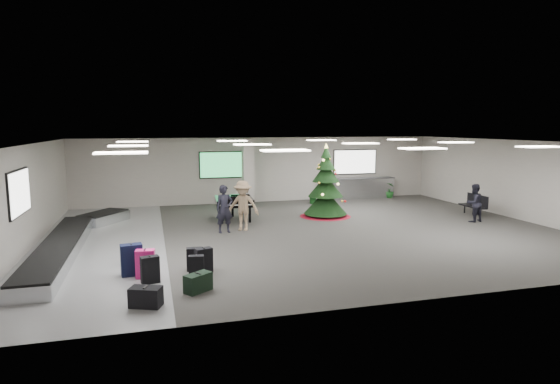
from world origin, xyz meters
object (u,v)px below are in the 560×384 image
object	(u,v)px
pink_suitcase	(145,264)
service_counter	(357,188)
bench	(475,204)
potted_plant_left	(314,194)
christmas_tree	(326,192)
baggage_carousel	(71,241)
traveler_a	(224,209)
traveler_bench	(474,203)
grand_piano	(234,201)
traveler_b	(243,206)
potted_plant_right	(389,190)

from	to	relation	value
pink_suitcase	service_counter	bearing A→B (deg)	52.89
bench	potted_plant_left	xyz separation A→B (m)	(-5.58, 4.66, -0.04)
christmas_tree	baggage_carousel	bearing A→B (deg)	-164.61
christmas_tree	bench	world-z (taller)	christmas_tree
pink_suitcase	traveler_a	distance (m)	5.23
service_counter	traveler_bench	bearing A→B (deg)	-74.44
grand_piano	traveler_bench	distance (m)	9.51
traveler_a	traveler_bench	bearing A→B (deg)	-11.94
grand_piano	traveler_b	xyz separation A→B (m)	(-0.02, -1.94, 0.15)
grand_piano	traveler_bench	xyz separation A→B (m)	(9.05, -2.90, -0.00)
baggage_carousel	christmas_tree	bearing A→B (deg)	15.39
baggage_carousel	pink_suitcase	xyz separation A→B (m)	(2.28, -3.73, 0.15)
bench	traveler_bench	world-z (taller)	traveler_bench
traveler_a	potted_plant_left	distance (m)	7.23
grand_piano	traveler_a	world-z (taller)	traveler_a
bench	pink_suitcase	bearing A→B (deg)	-156.42
christmas_tree	potted_plant_right	world-z (taller)	christmas_tree
traveler_b	potted_plant_left	bearing A→B (deg)	71.43
traveler_a	traveler_b	bearing A→B (deg)	7.35
service_counter	traveler_bench	size ratio (longest dim) A/B	2.68
christmas_tree	bench	size ratio (longest dim) A/B	2.14
traveler_bench	potted_plant_right	distance (m)	6.52
pink_suitcase	potted_plant_left	distance (m)	12.33
bench	potted_plant_right	bearing A→B (deg)	105.29
potted_plant_left	potted_plant_right	distance (m)	4.53
bench	traveler_b	world-z (taller)	traveler_b
service_counter	grand_piano	world-z (taller)	service_counter
bench	traveler_b	xyz separation A→B (m)	(-10.03, -0.21, 0.41)
pink_suitcase	potted_plant_right	size ratio (longest dim) A/B	0.93
baggage_carousel	traveler_b	size ratio (longest dim) A/B	5.35
potted_plant_left	potted_plant_right	size ratio (longest dim) A/B	1.16
pink_suitcase	christmas_tree	xyz separation A→B (m)	(7.23, 6.34, 0.69)
christmas_tree	traveler_a	distance (m)	4.92
pink_suitcase	potted_plant_right	world-z (taller)	potted_plant_right
bench	traveler_b	distance (m)	10.04
traveler_bench	potted_plant_left	size ratio (longest dim) A/B	1.65
baggage_carousel	christmas_tree	xyz separation A→B (m)	(9.50, 2.62, 0.83)
grand_piano	traveler_a	bearing A→B (deg)	-103.85
baggage_carousel	traveler_bench	bearing A→B (deg)	-0.15
pink_suitcase	christmas_tree	world-z (taller)	christmas_tree
service_counter	grand_piano	distance (m)	8.15
christmas_tree	traveler_b	size ratio (longest dim) A/B	1.69
christmas_tree	grand_piano	size ratio (longest dim) A/B	1.55
christmas_tree	service_counter	bearing A→B (deg)	50.98
bench	traveler_bench	xyz separation A→B (m)	(-0.96, -1.17, 0.26)
baggage_carousel	traveler_bench	world-z (taller)	traveler_bench
grand_piano	traveler_b	bearing A→B (deg)	-85.72
bench	potted_plant_right	distance (m)	5.45
traveler_b	potted_plant_left	size ratio (longest dim) A/B	1.97
baggage_carousel	traveler_bench	xyz separation A→B (m)	(14.73, -0.04, 0.54)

